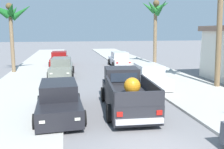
# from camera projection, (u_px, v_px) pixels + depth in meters

# --- Properties ---
(sidewalk_left) EXTENTS (4.78, 60.00, 0.12)m
(sidewalk_left) POSITION_uv_depth(u_px,v_px,m) (31.00, 82.00, 16.94)
(sidewalk_left) COLOR #B2AFA8
(sidewalk_left) RESTS_ON ground
(sidewalk_right) EXTENTS (4.78, 60.00, 0.12)m
(sidewalk_right) POSITION_uv_depth(u_px,v_px,m) (162.00, 77.00, 18.93)
(sidewalk_right) COLOR #B2AFA8
(sidewalk_right) RESTS_ON ground
(curb_left) EXTENTS (0.16, 60.00, 0.10)m
(curb_left) POSITION_uv_depth(u_px,v_px,m) (45.00, 82.00, 17.13)
(curb_left) COLOR silver
(curb_left) RESTS_ON ground
(curb_right) EXTENTS (0.16, 60.00, 0.10)m
(curb_right) POSITION_uv_depth(u_px,v_px,m) (151.00, 77.00, 18.74)
(curb_right) COLOR silver
(curb_right) RESTS_ON ground
(pickup_truck) EXTENTS (2.49, 5.34, 1.80)m
(pickup_truck) POSITION_uv_depth(u_px,v_px,m) (126.00, 93.00, 11.23)
(pickup_truck) COLOR #28282D
(pickup_truck) RESTS_ON ground
(car_left_near) EXTENTS (2.13, 4.31, 1.54)m
(car_left_near) POSITION_uv_depth(u_px,v_px,m) (119.00, 60.00, 24.90)
(car_left_near) COLOR silver
(car_left_near) RESTS_ON ground
(car_right_near) EXTENTS (2.13, 4.31, 1.54)m
(car_right_near) POSITION_uv_depth(u_px,v_px,m) (59.00, 100.00, 10.22)
(car_right_near) COLOR black
(car_right_near) RESTS_ON ground
(car_left_mid) EXTENTS (2.13, 4.30, 1.54)m
(car_left_mid) POSITION_uv_depth(u_px,v_px,m) (149.00, 77.00, 15.52)
(car_left_mid) COLOR silver
(car_left_mid) RESTS_ON ground
(car_right_mid) EXTENTS (2.14, 4.31, 1.54)m
(car_right_mid) POSITION_uv_depth(u_px,v_px,m) (59.00, 59.00, 25.27)
(car_right_mid) COLOR maroon
(car_right_mid) RESTS_ON ground
(car_left_far) EXTENTS (2.21, 4.34, 1.54)m
(car_left_far) POSITION_uv_depth(u_px,v_px,m) (62.00, 68.00, 19.37)
(car_left_far) COLOR slate
(car_left_far) RESTS_ON ground
(palm_tree_left_mid) EXTENTS (3.69, 3.36, 6.19)m
(palm_tree_left_mid) POSITION_uv_depth(u_px,v_px,m) (10.00, 15.00, 20.10)
(palm_tree_left_mid) COLOR #846B4C
(palm_tree_left_mid) RESTS_ON ground
(palm_tree_left_back) EXTENTS (3.19, 4.03, 7.06)m
(palm_tree_left_back) POSITION_uv_depth(u_px,v_px,m) (156.00, 13.00, 25.26)
(palm_tree_left_back) COLOR #846B4C
(palm_tree_left_back) RESTS_ON ground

